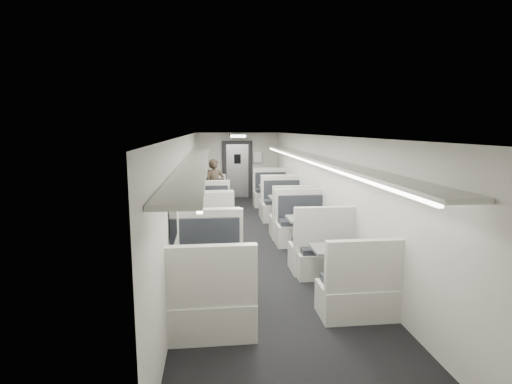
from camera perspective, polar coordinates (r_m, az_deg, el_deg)
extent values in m
cube|color=black|center=(9.09, -0.12, -7.61)|extent=(3.00, 12.00, 0.12)
cube|color=silver|center=(8.71, -0.13, 8.49)|extent=(3.00, 12.00, 0.12)
cube|color=beige|center=(14.81, -2.71, 3.83)|extent=(3.00, 0.12, 2.40)
cube|color=beige|center=(3.08, 12.99, -17.16)|extent=(3.00, 0.12, 2.40)
cube|color=beige|center=(8.78, -10.29, 0.09)|extent=(0.12, 12.00, 2.40)
cube|color=beige|center=(9.12, 9.67, 0.43)|extent=(0.12, 12.00, 2.40)
cube|color=beige|center=(11.41, -6.52, -2.80)|extent=(1.00, 0.56, 0.43)
cube|color=black|center=(11.39, -6.55, -1.50)|extent=(0.89, 0.44, 0.09)
cube|color=beige|center=(11.11, -6.57, -0.28)|extent=(1.00, 0.11, 0.66)
cube|color=beige|center=(12.86, -6.52, -1.46)|extent=(1.00, 0.56, 0.43)
cube|color=black|center=(12.78, -6.54, -0.34)|extent=(0.89, 0.44, 0.09)
cube|color=beige|center=(12.97, -6.57, 1.06)|extent=(1.00, 0.11, 0.66)
cylinder|color=#B9BABC|center=(12.11, -6.53, -1.57)|extent=(0.09, 0.09, 0.65)
cylinder|color=#B9BABC|center=(12.17, -6.51, -3.01)|extent=(0.34, 0.34, 0.03)
cube|color=slate|center=(12.05, -6.56, 0.13)|extent=(0.83, 0.57, 0.04)
cube|color=beige|center=(9.22, -6.52, -5.58)|extent=(1.07, 0.60, 0.46)
cube|color=black|center=(9.18, -6.56, -3.85)|extent=(0.95, 0.48, 0.10)
cube|color=beige|center=(8.87, -6.59, -2.30)|extent=(1.07, 0.12, 0.71)
cube|color=beige|center=(10.75, -6.52, -3.46)|extent=(1.07, 0.60, 0.46)
cube|color=black|center=(10.66, -6.55, -2.04)|extent=(0.95, 0.48, 0.10)
cube|color=beige|center=(10.85, -6.58, -0.21)|extent=(1.07, 0.12, 0.71)
cylinder|color=#B9BABC|center=(9.95, -6.54, -3.76)|extent=(0.10, 0.10, 0.70)
cylinder|color=#B9BABC|center=(10.03, -6.50, -5.62)|extent=(0.36, 0.36, 0.03)
cube|color=slate|center=(9.88, -6.58, -1.55)|extent=(0.89, 0.61, 0.04)
cube|color=beige|center=(7.50, -6.52, -9.01)|extent=(1.07, 0.60, 0.46)
cube|color=black|center=(7.45, -6.56, -6.91)|extent=(0.95, 0.48, 0.10)
cube|color=beige|center=(7.13, -6.61, -5.11)|extent=(1.07, 0.12, 0.71)
cube|color=beige|center=(9.02, -6.52, -5.91)|extent=(1.07, 0.60, 0.46)
cube|color=black|center=(8.92, -6.56, -4.23)|extent=(0.95, 0.48, 0.10)
cube|color=beige|center=(9.10, -6.59, -2.01)|extent=(1.07, 0.12, 0.71)
cylinder|color=#B9BABC|center=(8.22, -6.54, -6.51)|extent=(0.10, 0.10, 0.70)
cylinder|color=#B9BABC|center=(8.32, -6.50, -8.72)|extent=(0.36, 0.36, 0.03)
cube|color=slate|center=(8.13, -6.59, -3.86)|extent=(0.89, 0.61, 0.04)
cube|color=beige|center=(5.24, -6.53, -17.15)|extent=(1.12, 0.62, 0.48)
cube|color=black|center=(5.15, -6.59, -14.09)|extent=(0.99, 0.50, 0.11)
cube|color=beige|center=(4.79, -6.66, -11.82)|extent=(1.12, 0.13, 0.74)
cube|color=beige|center=(6.76, -6.53, -10.98)|extent=(1.12, 0.62, 0.48)
cube|color=black|center=(6.64, -6.57, -8.72)|extent=(0.99, 0.50, 0.11)
cube|color=beige|center=(6.80, -6.62, -5.51)|extent=(1.12, 0.13, 0.74)
cylinder|color=#B9BABC|center=(5.95, -6.55, -12.55)|extent=(0.11, 0.11, 0.73)
cylinder|color=#B9BABC|center=(6.08, -6.49, -15.60)|extent=(0.38, 0.38, 0.03)
cube|color=slate|center=(5.81, -6.62, -8.81)|extent=(0.93, 0.63, 0.04)
cube|color=beige|center=(11.58, 3.43, -2.42)|extent=(1.15, 0.64, 0.49)
cube|color=black|center=(11.55, 3.41, -0.94)|extent=(1.02, 0.51, 0.11)
cube|color=beige|center=(11.24, 3.66, 0.46)|extent=(1.15, 0.13, 0.76)
cube|color=beige|center=(13.22, 2.17, -0.97)|extent=(1.15, 0.64, 0.49)
cube|color=black|center=(13.14, 2.20, 0.29)|extent=(1.02, 0.51, 0.11)
cube|color=beige|center=(13.36, 2.04, 1.84)|extent=(1.15, 0.13, 0.76)
cylinder|color=#B9BABC|center=(12.38, 2.76, -1.06)|extent=(0.11, 0.11, 0.75)
cylinder|color=#B9BABC|center=(12.44, 2.75, -2.68)|extent=(0.39, 0.39, 0.03)
cube|color=slate|center=(12.31, 2.78, 0.86)|extent=(0.96, 0.65, 0.04)
cube|color=beige|center=(9.55, 5.60, -4.92)|extent=(1.16, 0.65, 0.49)
cube|color=black|center=(9.52, 5.59, -3.12)|extent=(1.03, 0.51, 0.11)
cube|color=beige|center=(9.19, 5.97, -1.47)|extent=(1.16, 0.13, 0.77)
cube|color=beige|center=(11.19, 3.79, -2.83)|extent=(1.16, 0.65, 0.49)
cube|color=black|center=(11.10, 3.83, -1.34)|extent=(1.03, 0.51, 0.11)
cube|color=beige|center=(11.30, 3.61, 0.54)|extent=(1.16, 0.13, 0.77)
cylinder|color=#B9BABC|center=(10.34, 4.63, -3.08)|extent=(0.11, 0.11, 0.76)
cylinder|color=#B9BABC|center=(10.42, 4.61, -5.03)|extent=(0.39, 0.39, 0.03)
cube|color=slate|center=(10.26, 4.66, -0.78)|extent=(0.96, 0.66, 0.04)
cube|color=beige|center=(7.42, 9.32, -9.21)|extent=(1.12, 0.62, 0.48)
cube|color=black|center=(7.36, 9.31, -6.98)|extent=(0.99, 0.50, 0.11)
cube|color=beige|center=(7.04, 9.95, -5.07)|extent=(1.12, 0.13, 0.74)
cube|color=beige|center=(8.95, 6.46, -5.95)|extent=(1.12, 0.62, 0.48)
cube|color=black|center=(8.85, 6.54, -4.19)|extent=(0.99, 0.50, 0.11)
cube|color=beige|center=(9.03, 6.21, -1.85)|extent=(1.12, 0.13, 0.74)
cylinder|color=#B9BABC|center=(8.14, 7.77, -6.57)|extent=(0.11, 0.11, 0.73)
cylinder|color=#B9BABC|center=(8.24, 7.72, -8.91)|extent=(0.38, 0.38, 0.03)
cube|color=slate|center=(8.04, 7.83, -3.78)|extent=(0.93, 0.63, 0.04)
cube|color=beige|center=(5.83, 14.24, -14.73)|extent=(1.04, 0.58, 0.44)
cube|color=black|center=(5.76, 14.24, -12.15)|extent=(0.93, 0.46, 0.10)
cube|color=beige|center=(5.45, 15.26, -10.13)|extent=(1.04, 0.12, 0.69)
cube|color=beige|center=(7.19, 9.88, -9.96)|extent=(1.04, 0.58, 0.44)
cube|color=black|center=(7.08, 10.01, -7.96)|extent=(0.93, 0.46, 0.10)
cube|color=beige|center=(7.22, 9.53, -5.17)|extent=(1.04, 0.12, 0.69)
cylinder|color=#B9BABC|center=(6.46, 11.85, -11.13)|extent=(0.10, 0.10, 0.68)
cylinder|color=#B9BABC|center=(6.58, 11.75, -13.79)|extent=(0.35, 0.35, 0.03)
cube|color=slate|center=(6.34, 11.96, -7.91)|extent=(0.87, 0.59, 0.04)
imported|color=black|center=(12.20, -5.92, 0.88)|extent=(0.70, 0.57, 1.64)
cube|color=black|center=(12.13, -8.93, 3.29)|extent=(0.02, 1.18, 0.84)
cube|color=black|center=(9.94, -9.45, 2.02)|extent=(0.02, 1.18, 0.84)
cube|color=black|center=(7.77, -10.27, 0.04)|extent=(0.02, 1.18, 0.84)
cube|color=black|center=(5.61, -11.73, -3.46)|extent=(0.02, 1.18, 0.84)
cube|color=beige|center=(8.38, -8.51, 4.67)|extent=(0.46, 10.40, 0.05)
cube|color=white|center=(8.38, -7.14, 4.36)|extent=(0.05, 10.20, 0.04)
cube|color=beige|center=(8.67, 8.43, 4.81)|extent=(0.46, 10.40, 0.05)
cube|color=white|center=(8.62, 7.14, 4.48)|extent=(0.05, 10.20, 0.04)
cube|color=black|center=(14.70, -2.68, 3.21)|extent=(1.10, 0.10, 2.10)
cube|color=#B9BABC|center=(14.68, -2.67, 3.00)|extent=(0.80, 0.05, 1.95)
cube|color=black|center=(14.60, -2.67, 4.74)|extent=(0.25, 0.02, 0.35)
cube|color=black|center=(14.14, -2.58, 7.97)|extent=(0.62, 0.10, 0.16)
cube|color=white|center=(14.08, -2.56, 7.97)|extent=(0.54, 0.02, 0.10)
cube|color=white|center=(14.71, 0.24, 4.98)|extent=(0.32, 0.02, 0.40)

